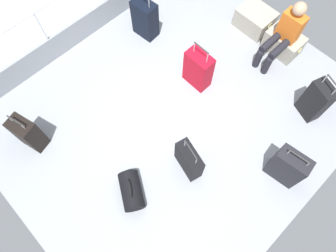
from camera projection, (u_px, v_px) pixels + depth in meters
name	position (u px, v px, depth m)	size (l,w,h in m)	color
ground_plane	(177.00, 115.00, 4.82)	(4.40, 5.20, 0.06)	gray
gunwale_port	(86.00, 25.00, 5.23)	(0.06, 5.20, 0.45)	gray
sea_wake	(49.00, 5.00, 6.16)	(12.00, 12.00, 0.01)	#6B99A8
cargo_crate_0	(255.00, 19.00, 5.35)	(0.62, 0.47, 0.35)	#9E9989
cargo_crate_1	(283.00, 43.00, 5.14)	(0.62, 0.39, 0.36)	#9E9989
passenger_seated	(284.00, 33.00, 4.75)	(0.34, 0.66, 1.06)	orange
suitcase_0	(145.00, 19.00, 5.14)	(0.42, 0.29, 0.84)	black
suitcase_1	(287.00, 167.00, 4.11)	(0.45, 0.28, 0.76)	black
suitcase_2	(316.00, 101.00, 4.49)	(0.40, 0.31, 0.89)	black
suitcase_3	(28.00, 133.00, 4.33)	(0.41, 0.32, 0.75)	black
suitcase_4	(198.00, 69.00, 4.74)	(0.42, 0.24, 0.85)	#B70C1E
suitcase_5	(189.00, 160.00, 4.23)	(0.48, 0.29, 0.69)	black
duffel_bag	(131.00, 191.00, 4.17)	(0.58, 0.49, 0.41)	black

